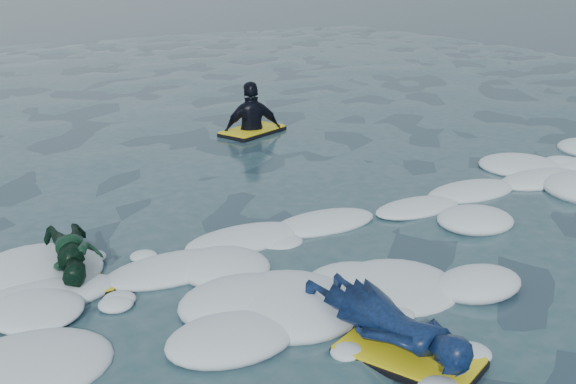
% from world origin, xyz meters
% --- Properties ---
extents(ground, '(120.00, 120.00, 0.00)m').
position_xyz_m(ground, '(0.00, 0.00, 0.00)').
color(ground, '#18343B').
rests_on(ground, ground).
extents(foam_band, '(12.00, 3.10, 0.30)m').
position_xyz_m(foam_band, '(0.00, 1.03, 0.00)').
color(foam_band, white).
rests_on(foam_band, ground).
extents(prone_woman_unit, '(0.98, 1.70, 0.42)m').
position_xyz_m(prone_woman_unit, '(-0.63, -0.88, 0.22)').
color(prone_woman_unit, black).
rests_on(prone_woman_unit, ground).
extents(prone_child_unit, '(0.75, 1.18, 0.43)m').
position_xyz_m(prone_child_unit, '(-2.38, 1.72, 0.22)').
color(prone_child_unit, black).
rests_on(prone_child_unit, ground).
extents(waiting_rider_unit, '(1.32, 1.03, 1.75)m').
position_xyz_m(waiting_rider_unit, '(1.86, 5.98, 0.03)').
color(waiting_rider_unit, black).
rests_on(waiting_rider_unit, ground).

